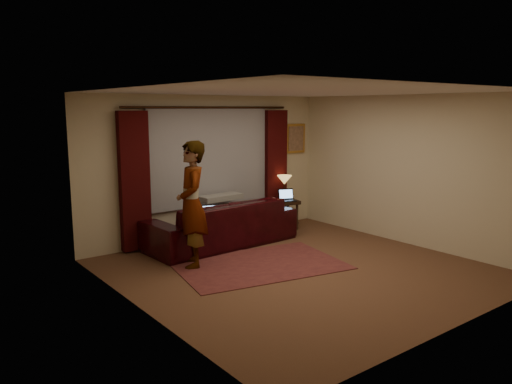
{
  "coord_description": "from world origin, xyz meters",
  "views": [
    {
      "loc": [
        -4.84,
        -5.24,
        2.36
      ],
      "look_at": [
        0.1,
        1.2,
        1.0
      ],
      "focal_mm": 35.0,
      "sensor_mm": 36.0,
      "label": 1
    }
  ],
  "objects_px": {
    "laptop_sofa": "(213,213)",
    "person": "(192,204)",
    "end_table": "(284,214)",
    "tiffany_lamp": "(284,187)",
    "sofa": "(221,215)",
    "laptop_table": "(288,195)"
  },
  "relations": [
    {
      "from": "laptop_sofa",
      "to": "end_table",
      "type": "xyz_separation_m",
      "value": [
        1.99,
        0.5,
        -0.37
      ]
    },
    {
      "from": "laptop_sofa",
      "to": "tiffany_lamp",
      "type": "xyz_separation_m",
      "value": [
        2.06,
        0.57,
        0.16
      ]
    },
    {
      "from": "tiffany_lamp",
      "to": "end_table",
      "type": "bearing_deg",
      "value": -134.21
    },
    {
      "from": "person",
      "to": "laptop_table",
      "type": "bearing_deg",
      "value": 131.33
    },
    {
      "from": "laptop_table",
      "to": "person",
      "type": "xyz_separation_m",
      "value": [
        -2.64,
        -0.84,
        0.26
      ]
    },
    {
      "from": "laptop_sofa",
      "to": "person",
      "type": "height_order",
      "value": "person"
    },
    {
      "from": "laptop_sofa",
      "to": "end_table",
      "type": "distance_m",
      "value": 2.08
    },
    {
      "from": "end_table",
      "to": "laptop_sofa",
      "type": "bearing_deg",
      "value": -165.91
    },
    {
      "from": "tiffany_lamp",
      "to": "person",
      "type": "height_order",
      "value": "person"
    },
    {
      "from": "sofa",
      "to": "laptop_table",
      "type": "height_order",
      "value": "sofa"
    },
    {
      "from": "tiffany_lamp",
      "to": "laptop_sofa",
      "type": "bearing_deg",
      "value": -164.52
    },
    {
      "from": "laptop_sofa",
      "to": "end_table",
      "type": "bearing_deg",
      "value": 31.1
    },
    {
      "from": "end_table",
      "to": "laptop_table",
      "type": "xyz_separation_m",
      "value": [
        -0.01,
        -0.13,
        0.4
      ]
    },
    {
      "from": "sofa",
      "to": "laptop_sofa",
      "type": "relative_size",
      "value": 7.92
    },
    {
      "from": "sofa",
      "to": "tiffany_lamp",
      "type": "distance_m",
      "value": 1.77
    },
    {
      "from": "end_table",
      "to": "person",
      "type": "distance_m",
      "value": 2.9
    },
    {
      "from": "sofa",
      "to": "tiffany_lamp",
      "type": "xyz_separation_m",
      "value": [
        1.72,
        0.32,
        0.27
      ]
    },
    {
      "from": "laptop_table",
      "to": "laptop_sofa",
      "type": "bearing_deg",
      "value": -151.42
    },
    {
      "from": "tiffany_lamp",
      "to": "laptop_table",
      "type": "relative_size",
      "value": 1.4
    },
    {
      "from": "sofa",
      "to": "laptop_sofa",
      "type": "bearing_deg",
      "value": 33.68
    },
    {
      "from": "end_table",
      "to": "person",
      "type": "bearing_deg",
      "value": -159.82
    },
    {
      "from": "person",
      "to": "end_table",
      "type": "bearing_deg",
      "value": 133.8
    }
  ]
}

